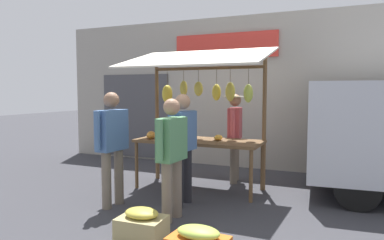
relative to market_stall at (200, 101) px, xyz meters
The scene contains 8 objects.
ground_plane 1.56m from the market_stall, 98.84° to the left, with size 40.00×40.00×0.00m, color #38383D.
street_backdrop 2.15m from the market_stall, 88.72° to the right, with size 9.00×0.30×3.40m.
market_stall is the anchor object (origin of this frame).
vendor_with_sunhat 1.00m from the market_stall, 121.73° to the right, with size 0.43×0.70×1.67m.
shopper_with_ponytail 1.74m from the market_stall, 99.43° to the left, with size 0.24×0.70×1.64m.
shopper_in_grey_tee 1.75m from the market_stall, 60.76° to the left, with size 0.26×0.72×1.72m.
shopper_with_shopping_bag 1.13m from the market_stall, 97.50° to the left, with size 0.26×0.71×1.69m.
produce_crate_side 2.71m from the market_stall, 95.58° to the left, with size 0.56×0.43×0.37m.
Camera 1 is at (-2.43, 5.82, 1.74)m, focal length 33.91 mm.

